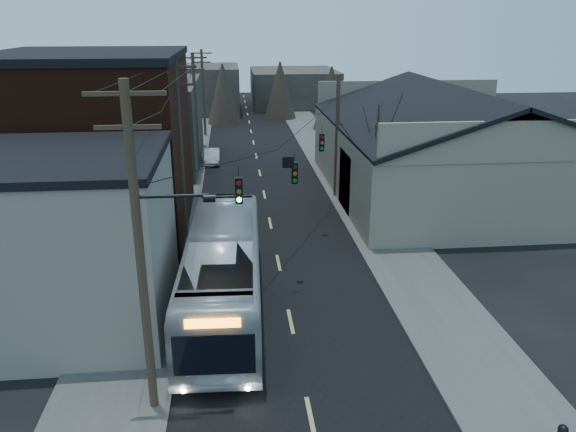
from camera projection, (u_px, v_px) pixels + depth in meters
name	position (u px, v px, depth m)	size (l,w,h in m)	color
road_surface	(261.00, 180.00, 44.10)	(9.00, 110.00, 0.02)	black
sidewalk_left	(177.00, 181.00, 43.46)	(4.00, 110.00, 0.12)	#474744
sidewalk_right	(342.00, 177.00, 44.70)	(4.00, 110.00, 0.12)	#474744
building_clapboard	(64.00, 244.00, 22.38)	(8.00, 8.00, 7.00)	gray
building_brick	(95.00, 148.00, 32.10)	(10.00, 12.00, 10.00)	black
building_left_far	(145.00, 124.00, 47.66)	(9.00, 14.00, 7.00)	#312B27
warehouse	(447.00, 157.00, 39.76)	(16.16, 20.60, 7.73)	gray
building_far_left	(202.00, 89.00, 75.36)	(10.00, 12.00, 6.00)	#312B27
building_far_right	(293.00, 87.00, 81.46)	(12.00, 14.00, 5.00)	#312B27
bare_tree	(376.00, 164.00, 34.15)	(0.40, 0.40, 7.20)	black
utility_lines	(217.00, 132.00, 36.66)	(11.24, 45.28, 10.50)	#382B1E
bus	(223.00, 271.00, 23.91)	(3.04, 13.01, 3.62)	#AEB4BA
parked_car	(212.00, 156.00, 48.93)	(1.31, 3.75, 1.24)	#B1B4B9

